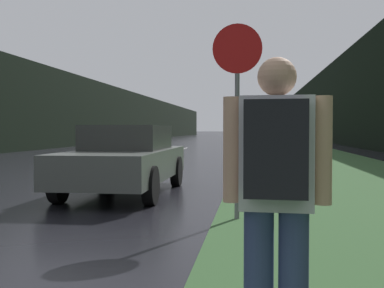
{
  "coord_description": "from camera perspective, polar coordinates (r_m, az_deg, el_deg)",
  "views": [
    {
      "loc": [
        4.77,
        0.98,
        1.36
      ],
      "look_at": [
        2.89,
        15.76,
        0.9
      ],
      "focal_mm": 45.0,
      "sensor_mm": 36.0,
      "label": 1
    }
  ],
  "objects": [
    {
      "name": "lane_stripe_d",
      "position": [
        19.96,
        -6.6,
        -2.14
      ],
      "size": [
        0.12,
        3.0,
        0.01
      ],
      "primitive_type": "cube",
      "color": "silver",
      "rests_on": "ground_plane"
    },
    {
      "name": "lane_stripe_c",
      "position": [
        13.3,
        -13.85,
        -4.13
      ],
      "size": [
        0.12,
        3.0,
        0.01
      ],
      "primitive_type": "cube",
      "color": "silver",
      "rests_on": "ground_plane"
    },
    {
      "name": "lane_stripe_e",
      "position": [
        26.8,
        -3.02,
        -1.13
      ],
      "size": [
        0.12,
        3.0,
        0.01
      ],
      "primitive_type": "cube",
      "color": "silver",
      "rests_on": "ground_plane"
    },
    {
      "name": "stop_sign",
      "position": [
        7.2,
        5.38,
        5.5
      ],
      "size": [
        0.74,
        0.07,
        2.92
      ],
      "color": "slate",
      "rests_on": "ground_plane"
    },
    {
      "name": "treeline_near_side",
      "position": [
        49.81,
        17.02,
        4.58
      ],
      "size": [
        2.0,
        140.0,
        7.73
      ],
      "primitive_type": "cube",
      "color": "black",
      "rests_on": "ground_plane"
    },
    {
      "name": "treeline_far_side",
      "position": [
        51.28,
        -9.75,
        3.42
      ],
      "size": [
        2.0,
        140.0,
        5.72
      ],
      "primitive_type": "cube",
      "color": "black",
      "rests_on": "ground_plane"
    },
    {
      "name": "lane_stripe_f",
      "position": [
        33.7,
        -0.9,
        -0.54
      ],
      "size": [
        0.12,
        3.0,
        0.01
      ],
      "primitive_type": "cube",
      "color": "silver",
      "rests_on": "ground_plane"
    },
    {
      "name": "car_passing_near",
      "position": [
        10.27,
        -7.85,
        -1.72
      ],
      "size": [
        1.92,
        4.71,
        1.44
      ],
      "rotation": [
        0.0,
        0.0,
        3.14
      ],
      "color": "#4C514C",
      "rests_on": "ground_plane"
    },
    {
      "name": "hitchhiker_with_backpack",
      "position": [
        2.77,
        9.96,
        -5.39
      ],
      "size": [
        0.61,
        0.44,
        1.77
      ],
      "rotation": [
        0.0,
        0.0,
        -0.06
      ],
      "color": "navy",
      "rests_on": "ground_plane"
    },
    {
      "name": "grass_verge",
      "position": [
        39.12,
        10.79,
        -0.24
      ],
      "size": [
        6.0,
        240.0,
        0.02
      ],
      "primitive_type": "cube",
      "color": "#33562D",
      "rests_on": "ground_plane"
    }
  ]
}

